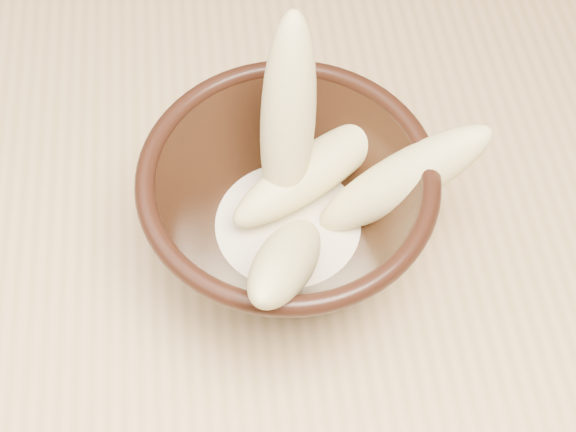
% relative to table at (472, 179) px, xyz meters
% --- Properties ---
extents(table, '(1.20, 0.80, 0.75)m').
position_rel_table_xyz_m(table, '(0.00, 0.00, 0.00)').
color(table, tan).
rests_on(table, ground).
extents(bowl, '(0.19, 0.19, 0.10)m').
position_rel_table_xyz_m(bowl, '(-0.17, -0.10, 0.14)').
color(bowl, black).
rests_on(bowl, table).
extents(milk_puddle, '(0.10, 0.10, 0.01)m').
position_rel_table_xyz_m(milk_puddle, '(-0.17, -0.10, 0.11)').
color(milk_puddle, beige).
rests_on(milk_puddle, bowl).
extents(banana_upright, '(0.05, 0.09, 0.15)m').
position_rel_table_xyz_m(banana_upright, '(-0.17, -0.06, 0.18)').
color(banana_upright, '#F6E891').
rests_on(banana_upright, bowl).
extents(banana_right, '(0.12, 0.04, 0.11)m').
position_rel_table_xyz_m(banana_right, '(-0.10, -0.10, 0.16)').
color(banana_right, '#F6E891').
rests_on(banana_right, bowl).
extents(banana_across, '(0.13, 0.09, 0.04)m').
position_rel_table_xyz_m(banana_across, '(-0.15, -0.07, 0.14)').
color(banana_across, '#F6E891').
rests_on(banana_across, bowl).
extents(banana_front, '(0.08, 0.13, 0.11)m').
position_rel_table_xyz_m(banana_front, '(-0.18, -0.15, 0.16)').
color(banana_front, '#F6E891').
rests_on(banana_front, bowl).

